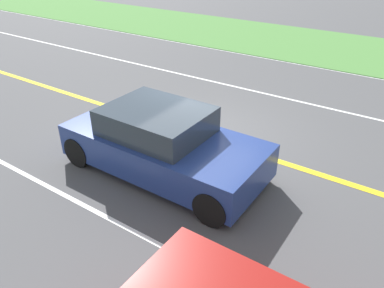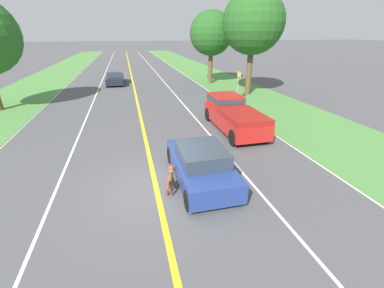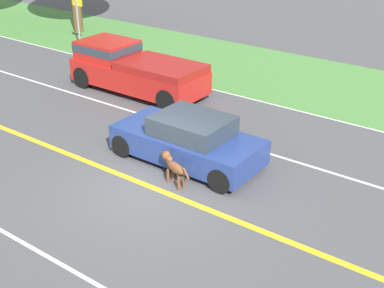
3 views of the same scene
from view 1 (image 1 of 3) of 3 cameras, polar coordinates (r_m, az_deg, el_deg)
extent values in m
plane|color=#4C4C4F|center=(9.34, 1.39, 1.17)|extent=(400.00, 400.00, 0.00)
cube|color=yellow|center=(9.34, 1.39, 1.19)|extent=(0.18, 160.00, 0.01)
cube|color=white|center=(15.26, 16.18, 11.59)|extent=(0.14, 160.00, 0.01)
cube|color=white|center=(7.15, -14.32, -10.00)|extent=(0.10, 160.00, 0.01)
cube|color=white|center=(12.16, 10.50, 7.70)|extent=(0.10, 160.00, 0.01)
cube|color=#4C843D|center=(18.04, 19.53, 13.82)|extent=(6.00, 160.00, 0.03)
cube|color=navy|center=(7.77, -4.25, -0.81)|extent=(1.88, 4.23, 0.70)
cube|color=#2D3842|center=(7.57, -5.44, 3.55)|extent=(1.62, 2.03, 0.53)
cylinder|color=black|center=(6.51, 3.00, -9.74)|extent=(0.22, 0.67, 0.67)
cylinder|color=black|center=(8.42, -16.91, -1.10)|extent=(0.22, 0.67, 0.67)
cylinder|color=black|center=(7.75, 9.63, -2.97)|extent=(0.22, 0.67, 0.67)
cylinder|color=black|center=(9.41, -9.11, 3.28)|extent=(0.22, 0.67, 0.67)
ellipsoid|color=brown|center=(8.95, -2.14, 3.53)|extent=(0.43, 0.74, 0.28)
cylinder|color=brown|center=(8.89, -1.56, 0.94)|extent=(0.08, 0.08, 0.38)
cylinder|color=brown|center=(9.24, -3.41, 2.10)|extent=(0.08, 0.08, 0.38)
cylinder|color=brown|center=(8.97, -0.75, 1.25)|extent=(0.08, 0.08, 0.38)
cylinder|color=brown|center=(9.32, -2.61, 2.38)|extent=(0.08, 0.08, 0.38)
cylinder|color=brown|center=(8.69, -0.97, 3.51)|extent=(0.20, 0.23, 0.19)
sphere|color=brown|center=(8.57, -0.46, 3.62)|extent=(0.30, 0.30, 0.24)
ellipsoid|color=#331E14|center=(8.46, 0.23, 3.13)|extent=(0.14, 0.14, 0.09)
cone|color=#55301C|center=(8.50, -0.87, 4.07)|extent=(0.10, 0.10, 0.11)
cone|color=#55301C|center=(8.58, -0.17, 4.31)|extent=(0.10, 0.10, 0.11)
cylinder|color=brown|center=(9.28, -3.85, 4.75)|extent=(0.13, 0.27, 0.26)
camera|label=2|loc=(14.55, -28.26, 29.50)|focal=24.00mm
camera|label=3|loc=(20.28, -4.27, 37.22)|focal=50.00mm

